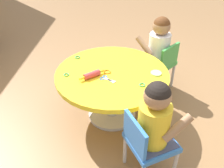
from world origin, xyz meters
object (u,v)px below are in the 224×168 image
at_px(seated_child_left, 155,116).
at_px(seated_child_right, 159,42).
at_px(child_chair_left, 147,143).
at_px(rolling_pin, 92,75).
at_px(craft_table, 112,82).
at_px(craft_scissors, 106,79).
at_px(child_chair_right, 160,63).

bearing_deg(seated_child_left, seated_child_right, -5.69).
relative_size(child_chair_left, seated_child_left, 1.05).
distance_m(child_chair_left, rolling_pin, 0.70).
distance_m(craft_table, seated_child_right, 0.68).
height_order(craft_table, rolling_pin, rolling_pin).
distance_m(seated_child_right, craft_scissors, 0.77).
xyz_separation_m(child_chair_left, child_chair_right, (1.07, -0.17, 0.00)).
relative_size(child_chair_right, craft_scissors, 3.81).
height_order(craft_table, craft_scissors, craft_scissors).
xyz_separation_m(child_chair_right, rolling_pin, (-0.56, 0.62, 0.20)).
distance_m(child_chair_left, child_chair_right, 1.09).
distance_m(craft_table, craft_scissors, 0.15).
bearing_deg(craft_scissors, seated_child_right, -37.58).
bearing_deg(craft_table, rolling_pin, 117.99).
height_order(child_chair_right, rolling_pin, child_chair_right).
height_order(child_chair_left, craft_scissors, child_chair_left).
distance_m(child_chair_left, craft_scissors, 0.62).
height_order(seated_child_left, craft_scissors, seated_child_left).
relative_size(child_chair_left, rolling_pin, 2.81).
bearing_deg(child_chair_right, seated_child_right, 49.24).
relative_size(seated_child_left, craft_scissors, 3.62).
height_order(craft_table, child_chair_right, child_chair_right).
bearing_deg(craft_scissors, child_chair_right, -40.57).
bearing_deg(craft_table, child_chair_right, -43.77).
height_order(child_chair_right, seated_child_right, seated_child_right).
bearing_deg(seated_child_left, child_chair_right, -7.45).
relative_size(child_chair_left, child_chair_right, 1.00).
distance_m(rolling_pin, craft_scissors, 0.12).
bearing_deg(seated_child_left, craft_table, 28.93).
height_order(seated_child_right, rolling_pin, seated_child_right).
height_order(child_chair_left, seated_child_right, seated_child_right).
height_order(craft_table, seated_child_left, seated_child_left).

